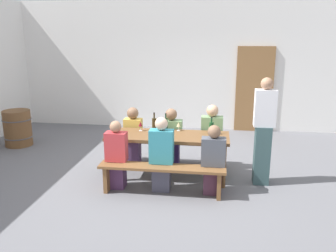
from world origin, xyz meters
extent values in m
plane|color=slate|center=(0.00, 0.00, 0.00)|extent=(24.00, 24.00, 0.00)
cube|color=white|center=(0.00, 3.43, 1.60)|extent=(14.00, 0.20, 3.20)
cube|color=olive|center=(1.69, 3.29, 1.05)|extent=(0.90, 0.06, 2.10)
cube|color=brown|center=(0.00, 0.00, 0.72)|extent=(2.01, 0.74, 0.05)
cylinder|color=brown|center=(-0.93, -0.31, 0.35)|extent=(0.07, 0.07, 0.70)
cylinder|color=brown|center=(0.93, -0.31, 0.35)|extent=(0.07, 0.07, 0.70)
cylinder|color=brown|center=(-0.93, 0.31, 0.35)|extent=(0.07, 0.07, 0.70)
cylinder|color=brown|center=(0.93, 0.31, 0.35)|extent=(0.07, 0.07, 0.70)
cube|color=brown|center=(0.00, -0.67, 0.43)|extent=(1.91, 0.30, 0.04)
cube|color=brown|center=(-0.86, -0.67, 0.21)|extent=(0.06, 0.24, 0.41)
cube|color=brown|center=(0.86, -0.67, 0.21)|extent=(0.06, 0.24, 0.41)
cube|color=brown|center=(0.00, 0.67, 0.43)|extent=(1.91, 0.30, 0.04)
cube|color=brown|center=(-0.86, 0.67, 0.21)|extent=(0.06, 0.24, 0.41)
cube|color=brown|center=(0.86, 0.67, 0.21)|extent=(0.06, 0.24, 0.41)
cylinder|color=#143319|center=(-0.08, 0.30, 0.86)|extent=(0.07, 0.07, 0.21)
cylinder|color=#143319|center=(-0.08, 0.30, 1.00)|extent=(0.02, 0.02, 0.08)
cylinder|color=black|center=(-0.08, 0.30, 1.04)|extent=(0.03, 0.03, 0.01)
cylinder|color=#332814|center=(-0.27, 0.22, 0.86)|extent=(0.08, 0.08, 0.22)
cylinder|color=#332814|center=(-0.27, 0.22, 1.01)|extent=(0.03, 0.03, 0.09)
cylinder|color=black|center=(-0.27, 0.22, 1.06)|extent=(0.03, 0.03, 0.01)
cylinder|color=#194723|center=(0.71, 0.13, 0.85)|extent=(0.08, 0.08, 0.20)
cylinder|color=#194723|center=(0.71, 0.13, 0.99)|extent=(0.03, 0.03, 0.08)
cylinder|color=black|center=(0.71, 0.13, 1.04)|extent=(0.03, 0.03, 0.01)
cylinder|color=silver|center=(-0.50, 0.18, 0.75)|extent=(0.06, 0.06, 0.01)
cylinder|color=silver|center=(-0.50, 0.18, 0.79)|extent=(0.01, 0.01, 0.08)
cone|color=maroon|center=(-0.50, 0.18, 0.87)|extent=(0.07, 0.07, 0.08)
cylinder|color=silver|center=(0.14, 0.27, 0.75)|extent=(0.06, 0.06, 0.01)
cylinder|color=silver|center=(0.14, 0.27, 0.79)|extent=(0.01, 0.01, 0.07)
cone|color=beige|center=(0.14, 0.27, 0.86)|extent=(0.07, 0.07, 0.08)
cube|color=#512F54|center=(-0.74, -0.52, 0.23)|extent=(0.25, 0.24, 0.45)
cube|color=#C6383D|center=(-0.74, -0.52, 0.68)|extent=(0.33, 0.20, 0.46)
sphere|color=#A87A5B|center=(-0.74, -0.52, 1.00)|extent=(0.18, 0.18, 0.18)
cube|color=#474656|center=(-0.03, -0.52, 0.23)|extent=(0.27, 0.24, 0.45)
cube|color=teal|center=(-0.03, -0.52, 0.71)|extent=(0.36, 0.20, 0.52)
sphere|color=beige|center=(-0.03, -0.52, 1.07)|extent=(0.20, 0.20, 0.20)
cube|color=#522D41|center=(0.76, -0.52, 0.23)|extent=(0.27, 0.24, 0.45)
cube|color=#4C515B|center=(0.76, -0.52, 0.66)|extent=(0.36, 0.20, 0.43)
sphere|color=#846047|center=(0.76, -0.52, 0.97)|extent=(0.19, 0.19, 0.19)
cube|color=#553761|center=(-0.72, 0.52, 0.23)|extent=(0.24, 0.24, 0.45)
cube|color=gold|center=(-0.72, 0.52, 0.66)|extent=(0.32, 0.20, 0.43)
sphere|color=#846047|center=(-0.72, 0.52, 0.98)|extent=(0.21, 0.21, 0.21)
cube|color=navy|center=(-0.02, 0.52, 0.23)|extent=(0.29, 0.24, 0.45)
cube|color=#729966|center=(-0.02, 0.52, 0.66)|extent=(0.39, 0.20, 0.43)
sphere|color=#846047|center=(-0.02, 0.52, 0.98)|extent=(0.21, 0.21, 0.21)
cube|color=#464D38|center=(0.71, 0.52, 0.23)|extent=(0.28, 0.24, 0.45)
cube|color=#729966|center=(0.71, 0.52, 0.71)|extent=(0.38, 0.20, 0.52)
sphere|color=tan|center=(0.71, 0.52, 1.07)|extent=(0.21, 0.21, 0.21)
cube|color=#355052|center=(1.53, -0.03, 0.48)|extent=(0.25, 0.24, 0.96)
cube|color=silver|center=(1.53, -0.03, 1.25)|extent=(0.33, 0.20, 0.58)
sphere|color=#A87A5B|center=(1.53, -0.03, 1.63)|extent=(0.19, 0.19, 0.19)
cylinder|color=brown|center=(-3.50, 1.33, 0.39)|extent=(0.58, 0.58, 0.78)
torus|color=#4C4C51|center=(-3.50, 1.33, 0.59)|extent=(0.61, 0.61, 0.02)
torus|color=#4C4C51|center=(-3.50, 1.33, 0.20)|extent=(0.61, 0.61, 0.02)
camera|label=1|loc=(0.77, -5.53, 2.34)|focal=37.48mm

